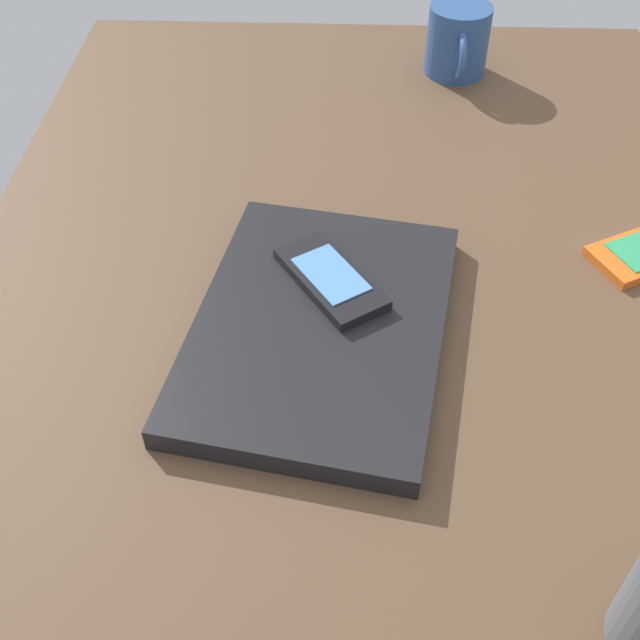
# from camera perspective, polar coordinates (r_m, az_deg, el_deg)

# --- Properties ---
(desk_surface) EXTENTS (1.20, 0.80, 0.03)m
(desk_surface) POSITION_cam_1_polar(r_m,az_deg,el_deg) (0.76, 3.21, 0.08)
(desk_surface) COLOR brown
(desk_surface) RESTS_ON ground
(laptop_closed) EXTENTS (0.34, 0.27, 0.02)m
(laptop_closed) POSITION_cam_1_polar(r_m,az_deg,el_deg) (0.71, -0.00, -0.50)
(laptop_closed) COLOR black
(laptop_closed) RESTS_ON desk_surface
(cell_phone_on_laptop) EXTENTS (0.13, 0.11, 0.01)m
(cell_phone_on_laptop) POSITION_cam_1_polar(r_m,az_deg,el_deg) (0.73, 0.78, 3.02)
(cell_phone_on_laptop) COLOR black
(cell_phone_on_laptop) RESTS_ON laptop_closed
(coffee_mug) EXTENTS (0.11, 0.08, 0.09)m
(coffee_mug) POSITION_cam_1_polar(r_m,az_deg,el_deg) (1.11, 9.92, 19.26)
(coffee_mug) COLOR #2D518C
(coffee_mug) RESTS_ON desk_surface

